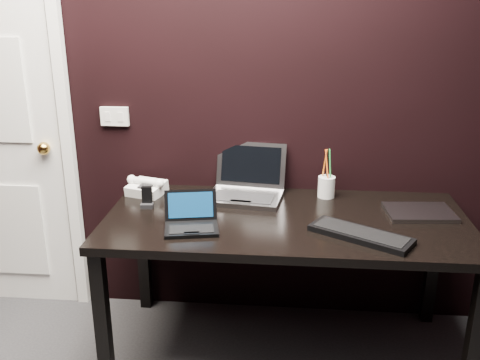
# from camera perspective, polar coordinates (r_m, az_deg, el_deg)

# --- Properties ---
(wall_back) EXTENTS (4.00, 0.00, 4.00)m
(wall_back) POSITION_cam_1_polar(r_m,az_deg,el_deg) (2.77, -0.96, 10.25)
(wall_back) COLOR black
(wall_back) RESTS_ON ground
(wall_switch) EXTENTS (0.15, 0.02, 0.10)m
(wall_switch) POSITION_cam_1_polar(r_m,az_deg,el_deg) (2.92, -13.23, 6.63)
(wall_switch) COLOR silver
(wall_switch) RESTS_ON wall_back
(desk) EXTENTS (1.70, 0.80, 0.74)m
(desk) POSITION_cam_1_polar(r_m,az_deg,el_deg) (2.55, 4.90, -5.59)
(desk) COLOR black
(desk) RESTS_ON ground
(netbook) EXTENTS (0.27, 0.25, 0.15)m
(netbook) POSITION_cam_1_polar(r_m,az_deg,el_deg) (2.40, -5.23, -4.47)
(netbook) COLOR black
(netbook) RESTS_ON desk
(silver_laptop) EXTENTS (0.41, 0.38, 0.25)m
(silver_laptop) POSITION_cam_1_polar(r_m,az_deg,el_deg) (2.75, 0.68, -0.86)
(silver_laptop) COLOR #949499
(silver_laptop) RESTS_ON desk
(ext_keyboard) EXTENTS (0.45, 0.35, 0.03)m
(ext_keyboard) POSITION_cam_1_polar(r_m,az_deg,el_deg) (2.36, 12.74, -5.68)
(ext_keyboard) COLOR black
(ext_keyboard) RESTS_ON desk
(closed_laptop) EXTENTS (0.33, 0.25, 0.02)m
(closed_laptop) POSITION_cam_1_polar(r_m,az_deg,el_deg) (2.68, 18.59, -3.30)
(closed_laptop) COLOR #949599
(closed_laptop) RESTS_ON desk
(desk_phone) EXTENTS (0.22, 0.20, 0.11)m
(desk_phone) POSITION_cam_1_polar(r_m,az_deg,el_deg) (2.83, -9.95, -0.76)
(desk_phone) COLOR white
(desk_phone) RESTS_ON desk
(mobile_phone) EXTENTS (0.06, 0.06, 0.10)m
(mobile_phone) POSITION_cam_1_polar(r_m,az_deg,el_deg) (2.66, -9.88, -2.06)
(mobile_phone) COLOR black
(mobile_phone) RESTS_ON desk
(pen_cup) EXTENTS (0.10, 0.10, 0.26)m
(pen_cup) POSITION_cam_1_polar(r_m,az_deg,el_deg) (2.78, 9.20, -0.63)
(pen_cup) COLOR silver
(pen_cup) RESTS_ON desk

